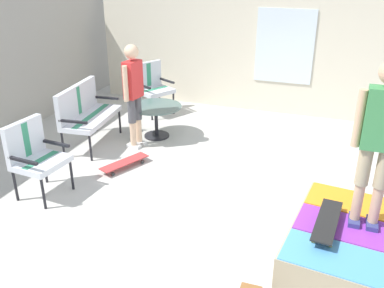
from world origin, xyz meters
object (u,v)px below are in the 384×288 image
at_px(skate_ramp, 359,250).
at_px(patio_chair_near_house, 152,83).
at_px(person_watching, 133,89).
at_px(patio_chair_by_wall, 33,152).
at_px(person_skater, 380,135).
at_px(patio_bench, 85,110).
at_px(skateboard_by_bench, 125,163).
at_px(patio_table, 156,115).
at_px(skateboard_on_ramp, 327,221).

height_order(skate_ramp, patio_chair_near_house, patio_chair_near_house).
relative_size(patio_chair_near_house, person_watching, 0.60).
bearing_deg(patio_chair_by_wall, person_skater, -90.40).
height_order(patio_chair_near_house, patio_chair_by_wall, same).
bearing_deg(person_watching, patio_bench, 104.47).
xyz_separation_m(person_watching, person_skater, (-1.88, -3.51, 0.44)).
bearing_deg(patio_chair_near_house, skateboard_by_bench, -165.18).
xyz_separation_m(person_skater, skateboard_by_bench, (1.08, 3.31, -1.35)).
bearing_deg(patio_chair_by_wall, patio_table, -16.53).
distance_m(patio_bench, skateboard_by_bench, 1.28).
xyz_separation_m(patio_bench, patio_chair_by_wall, (-1.64, -0.28, -0.00)).
height_order(patio_bench, patio_chair_by_wall, same).
xyz_separation_m(person_watching, skateboard_by_bench, (-0.80, -0.20, -0.91)).
relative_size(patio_chair_near_house, skateboard_on_ramp, 1.25).
height_order(skate_ramp, patio_chair_by_wall, patio_chair_by_wall).
bearing_deg(skateboard_on_ramp, patio_bench, 64.79).
height_order(patio_bench, patio_chair_near_house, same).
bearing_deg(patio_table, patio_chair_by_wall, 163.47).
bearing_deg(patio_chair_near_house, patio_bench, 168.36).
relative_size(patio_chair_by_wall, skateboard_on_ramp, 1.25).
xyz_separation_m(patio_chair_by_wall, person_watching, (1.85, -0.53, 0.38)).
bearing_deg(patio_chair_near_house, person_watching, -164.77).
xyz_separation_m(patio_chair_near_house, patio_chair_by_wall, (-3.46, 0.10, 0.00)).
xyz_separation_m(patio_table, skateboard_by_bench, (-1.28, -0.04, -0.32)).
distance_m(person_skater, skateboard_on_ramp, 0.98).
relative_size(person_watching, person_skater, 1.02).
height_order(patio_bench, patio_table, patio_bench).
relative_size(patio_bench, patio_table, 1.45).
bearing_deg(skateboard_by_bench, patio_bench, 59.82).
relative_size(patio_chair_by_wall, person_watching, 0.60).
height_order(person_skater, skateboard_on_ramp, person_skater).
distance_m(patio_chair_near_house, skateboard_on_ramp, 5.16).
relative_size(patio_chair_by_wall, skateboard_by_bench, 1.26).
height_order(patio_bench, person_watching, person_watching).
distance_m(patio_table, skateboard_by_bench, 1.32).
height_order(skate_ramp, skateboard_by_bench, skate_ramp).
bearing_deg(skateboard_on_ramp, patio_chair_near_house, 44.30).
distance_m(person_watching, skateboard_on_ramp, 3.81).
height_order(patio_bench, person_skater, person_skater).
xyz_separation_m(patio_chair_near_house, patio_table, (-1.13, -0.60, -0.21)).
distance_m(skate_ramp, person_watching, 4.11).
height_order(skate_ramp, skateboard_on_ramp, skateboard_on_ramp).
bearing_deg(patio_chair_near_house, skateboard_on_ramp, -135.70).
height_order(skateboard_by_bench, skateboard_on_ramp, skateboard_on_ramp).
distance_m(patio_chair_near_house, patio_table, 1.29).
xyz_separation_m(patio_chair_by_wall, person_skater, (-0.03, -4.04, 0.82)).
height_order(patio_chair_near_house, skateboard_on_ramp, patio_chair_near_house).
distance_m(patio_chair_near_house, person_watching, 1.71).
relative_size(skate_ramp, patio_chair_by_wall, 2.00).
bearing_deg(person_watching, patio_table, -18.09).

